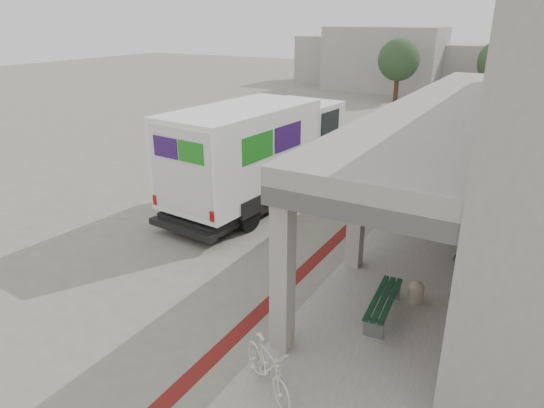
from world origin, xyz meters
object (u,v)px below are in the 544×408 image
Objects in this scene: fedex_truck at (260,151)px; bench at (383,303)px; utility_cabinet at (480,246)px; bicycle_cream at (268,367)px.

fedex_truck reaches higher than bench.
utility_cabinet is at bearing -4.99° from fedex_truck.
fedex_truck is at bearing 136.50° from bench.
fedex_truck is 4.27× the size of bench.
bicycle_cream reaches higher than bench.
fedex_truck is 8.40× the size of utility_cabinet.
bench is at bearing -116.52° from utility_cabinet.
utility_cabinet is (7.69, -1.32, -1.29)m from fedex_truck.
fedex_truck reaches higher than utility_cabinet.
bench is 1.96× the size of utility_cabinet.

